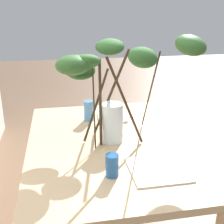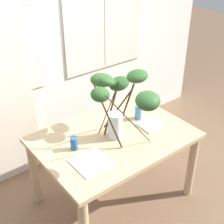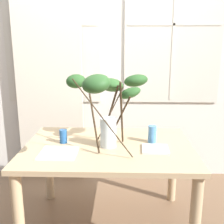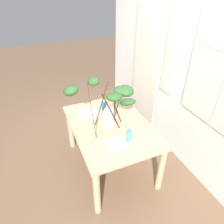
% 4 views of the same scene
% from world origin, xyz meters
% --- Properties ---
extents(dining_table, '(1.33, 0.95, 0.72)m').
position_xyz_m(dining_table, '(0.00, 0.00, 0.61)').
color(dining_table, tan).
rests_on(dining_table, ground).
extents(vase_with_branches, '(0.63, 0.84, 0.64)m').
position_xyz_m(vase_with_branches, '(0.02, -0.02, 1.12)').
color(vase_with_branches, silver).
rests_on(vase_with_branches, dining_table).
extents(drinking_glass_blue_left, '(0.06, 0.06, 0.11)m').
position_xyz_m(drinking_glass_blue_left, '(-0.37, 0.05, 0.78)').
color(drinking_glass_blue_left, '#235693').
rests_on(drinking_glass_blue_left, dining_table).
extents(drinking_glass_blue_right, '(0.07, 0.07, 0.14)m').
position_xyz_m(drinking_glass_blue_right, '(0.36, 0.08, 0.79)').
color(drinking_glass_blue_right, '#4C84BC').
rests_on(drinking_glass_blue_right, dining_table).
extents(plate_square_left, '(0.28, 0.28, 0.01)m').
position_xyz_m(plate_square_left, '(-0.36, -0.18, 0.73)').
color(plate_square_left, silver).
rests_on(plate_square_left, dining_table).
extents(plate_square_right, '(0.21, 0.21, 0.01)m').
position_xyz_m(plate_square_right, '(0.36, -0.08, 0.73)').
color(plate_square_right, silver).
rests_on(plate_square_right, dining_table).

